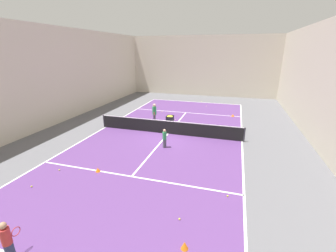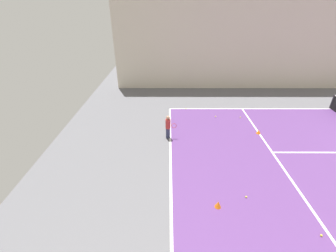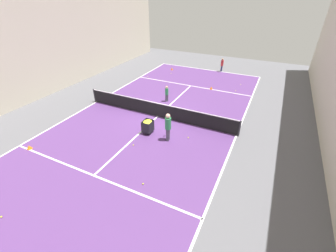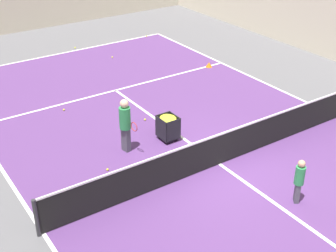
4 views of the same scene
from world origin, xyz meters
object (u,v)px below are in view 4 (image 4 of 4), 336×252
object	(u,v)px
child_midcourt	(299,178)
ball_cart	(168,123)
training_cone_0	(209,65)
coach_at_net	(125,122)
tennis_net	(220,148)

from	to	relation	value
child_midcourt	ball_cart	world-z (taller)	child_midcourt
child_midcourt	ball_cart	distance (m)	4.50
child_midcourt	training_cone_0	world-z (taller)	child_midcourt
child_midcourt	coach_at_net	bearing A→B (deg)	65.33
tennis_net	child_midcourt	bearing A→B (deg)	-78.44
child_midcourt	ball_cart	bearing A→B (deg)	50.21
ball_cart	training_cone_0	bearing A→B (deg)	40.15
training_cone_0	ball_cart	bearing A→B (deg)	-139.85
ball_cart	training_cone_0	size ratio (longest dim) A/B	2.91
tennis_net	coach_at_net	xyz separation A→B (m)	(-1.82, 2.14, 0.44)
ball_cart	training_cone_0	distance (m)	6.45
coach_at_net	child_midcourt	distance (m)	5.12
tennis_net	coach_at_net	distance (m)	2.84
tennis_net	ball_cart	size ratio (longest dim) A/B	13.25
ball_cart	training_cone_0	xyz separation A→B (m)	(4.91, 4.15, -0.46)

